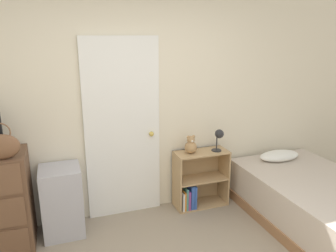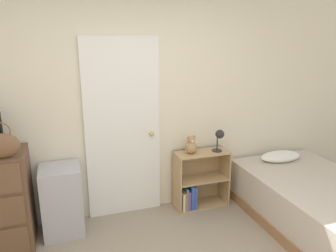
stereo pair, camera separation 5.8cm
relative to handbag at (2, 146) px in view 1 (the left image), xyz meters
The scene contains 8 objects.
wall_back 1.33m from the handbag, 20.65° to the left, with size 10.00×0.06×2.55m.
door_closed 1.24m from the handbag, 19.46° to the left, with size 0.84×0.09×2.03m.
handbag is the anchor object (origin of this frame).
storage_bin 0.88m from the handbag, 24.69° to the left, with size 0.41×0.41×0.74m.
bookshelf 2.20m from the handbag, ahead, with size 0.65×0.29×0.70m.
teddy_bear 1.98m from the handbag, ahead, with size 0.14×0.14×0.22m.
desk_lamp 2.30m from the handbag, ahead, with size 0.13×0.13×0.27m.
bed 3.27m from the handbag, ahead, with size 1.21×1.86×0.62m.
Camera 1 is at (-0.76, -1.56, 2.05)m, focal length 35.00 mm.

